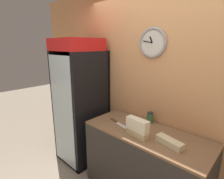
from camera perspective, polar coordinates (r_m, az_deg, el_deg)
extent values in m
cube|color=tan|center=(2.28, 16.35, 0.54)|extent=(5.20, 0.06, 2.70)
torus|color=gray|center=(2.26, 13.10, 14.64)|extent=(0.37, 0.04, 0.37)
cylinder|color=silver|center=(2.26, 13.10, 14.64)|extent=(0.31, 0.01, 0.31)
cube|color=black|center=(2.26, 12.63, 15.59)|extent=(0.05, 0.01, 0.08)
cube|color=black|center=(2.28, 11.55, 15.01)|extent=(0.13, 0.01, 0.03)
cube|color=#332D28|center=(2.39, 10.35, -23.04)|extent=(1.48, 0.62, 0.86)
cube|color=brown|center=(2.15, 10.89, -13.64)|extent=(1.48, 0.62, 0.02)
cube|color=black|center=(3.07, -5.26, -4.28)|extent=(0.64, 0.04, 1.79)
cube|color=black|center=(3.11, -13.27, -4.36)|extent=(0.05, 0.68, 1.79)
cube|color=black|center=(2.67, -6.19, -7.24)|extent=(0.05, 0.68, 1.79)
cube|color=black|center=(3.28, -9.32, -20.10)|extent=(0.64, 0.68, 0.05)
cube|color=white|center=(3.06, -5.65, -4.40)|extent=(0.54, 0.02, 1.69)
cube|color=silver|center=(2.71, -15.89, -7.40)|extent=(0.54, 0.01, 1.69)
cube|color=red|center=(2.69, -11.53, 14.18)|extent=(0.64, 0.61, 0.18)
cube|color=silver|center=(3.03, -9.99, -12.77)|extent=(0.52, 0.56, 0.01)
cube|color=silver|center=(2.87, -10.34, -5.61)|extent=(0.52, 0.56, 0.01)
cube|color=silver|center=(2.76, -10.71, 2.26)|extent=(0.52, 0.56, 0.01)
cylinder|color=orange|center=(2.73, -14.44, -5.16)|extent=(0.07, 0.07, 0.14)
cylinder|color=orange|center=(2.70, -14.58, -3.11)|extent=(0.03, 0.03, 0.06)
cylinder|color=#5B2D19|center=(2.63, -13.16, -5.61)|extent=(0.07, 0.07, 0.16)
cylinder|color=#5B2D19|center=(2.60, -13.30, -3.23)|extent=(0.03, 0.03, 0.07)
cylinder|color=#2D6B38|center=(2.66, -15.43, 2.92)|extent=(0.07, 0.07, 0.11)
cylinder|color=#2D6B38|center=(2.65, -15.55, 4.63)|extent=(0.03, 0.03, 0.05)
cylinder|color=#72337F|center=(2.50, -12.97, 2.38)|extent=(0.08, 0.08, 0.12)
cylinder|color=#72337F|center=(2.48, -13.08, 4.26)|extent=(0.03, 0.03, 0.05)
cylinder|color=#5B2D19|center=(2.80, -15.53, -4.68)|extent=(0.06, 0.06, 0.15)
cylinder|color=#5B2D19|center=(2.77, -15.68, -2.57)|extent=(0.02, 0.02, 0.06)
cylinder|color=gold|center=(2.78, -17.18, 3.79)|extent=(0.06, 0.06, 0.16)
cylinder|color=gold|center=(2.76, -17.36, 6.18)|extent=(0.02, 0.02, 0.07)
cylinder|color=#72337F|center=(2.85, -13.46, -13.24)|extent=(0.06, 0.06, 0.13)
cylinder|color=#72337F|center=(2.81, -13.57, -11.59)|extent=(0.02, 0.02, 0.05)
cylinder|color=navy|center=(2.91, -14.46, -12.24)|extent=(0.06, 0.06, 0.17)
cylinder|color=navy|center=(2.85, -14.61, -10.03)|extent=(0.02, 0.02, 0.07)
cylinder|color=gold|center=(2.89, -16.58, -4.33)|extent=(0.07, 0.07, 0.13)
cylinder|color=gold|center=(2.87, -16.71, -2.55)|extent=(0.03, 0.03, 0.06)
cube|color=tan|center=(2.02, 8.23, -13.93)|extent=(0.28, 0.13, 0.07)
cube|color=beige|center=(1.99, 8.30, -12.19)|extent=(0.28, 0.12, 0.07)
cube|color=beige|center=(1.96, 8.38, -10.39)|extent=(0.27, 0.11, 0.07)
cube|color=beige|center=(1.93, 18.25, -16.01)|extent=(0.31, 0.16, 0.07)
cube|color=silver|center=(2.26, 3.18, -11.60)|extent=(0.21, 0.09, 0.00)
cube|color=brown|center=(2.37, 0.76, -9.98)|extent=(0.13, 0.05, 0.02)
cylinder|color=#336B38|center=(2.35, 12.28, -9.10)|extent=(0.08, 0.08, 0.13)
cylinder|color=#262628|center=(2.33, 12.37, -7.48)|extent=(0.07, 0.07, 0.01)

